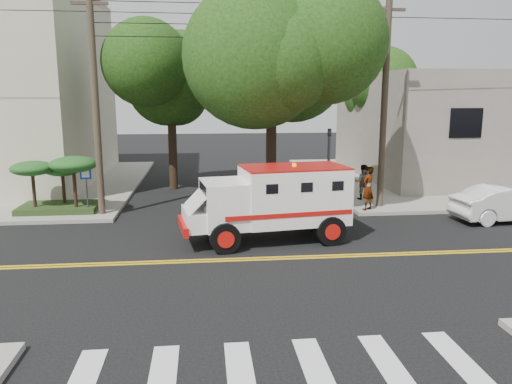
{
  "coord_description": "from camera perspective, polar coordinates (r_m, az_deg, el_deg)",
  "views": [
    {
      "loc": [
        -1.39,
        -14.59,
        5.0
      ],
      "look_at": [
        0.43,
        2.57,
        1.6
      ],
      "focal_mm": 35.0,
      "sensor_mm": 36.0,
      "label": 1
    }
  ],
  "objects": [
    {
      "name": "palm_planter",
      "position": [
        22.32,
        -21.71,
        1.71
      ],
      "size": [
        3.52,
        2.63,
        2.36
      ],
      "color": "#1E3314",
      "rests_on": "sidewalk_nw"
    },
    {
      "name": "building_right",
      "position": [
        33.01,
        23.92,
        6.99
      ],
      "size": [
        14.0,
        12.0,
        6.0
      ],
      "primitive_type": "cube",
      "color": "slate",
      "rests_on": "sidewalk_ne"
    },
    {
      "name": "utility_pole_left",
      "position": [
        21.02,
        -17.84,
        9.26
      ],
      "size": [
        0.28,
        0.28,
        9.0
      ],
      "primitive_type": "cylinder",
      "color": "#382D23",
      "rests_on": "ground"
    },
    {
      "name": "armored_truck",
      "position": [
        17.05,
        2.0,
        -0.82
      ],
      "size": [
        5.9,
        2.94,
        2.58
      ],
      "rotation": [
        0.0,
        0.0,
        0.14
      ],
      "color": "white",
      "rests_on": "ground"
    },
    {
      "name": "accessibility_sign",
      "position": [
        21.62,
        -18.82,
        0.87
      ],
      "size": [
        0.45,
        0.1,
        2.02
      ],
      "color": "#3F3F42",
      "rests_on": "ground"
    },
    {
      "name": "ground",
      "position": [
        15.49,
        -0.59,
        -7.69
      ],
      "size": [
        100.0,
        100.0,
        0.0
      ],
      "primitive_type": "plane",
      "color": "black",
      "rests_on": "ground"
    },
    {
      "name": "traffic_signal",
      "position": [
        21.03,
        8.3,
        3.45
      ],
      "size": [
        0.15,
        0.18,
        3.6
      ],
      "color": "#3F3F42",
      "rests_on": "ground"
    },
    {
      "name": "tree_right",
      "position": [
        32.06,
        12.9,
        12.83
      ],
      "size": [
        4.8,
        4.5,
        8.2
      ],
      "color": "black",
      "rests_on": "ground"
    },
    {
      "name": "pedestrian_a",
      "position": [
        21.6,
        12.66,
        0.42
      ],
      "size": [
        0.81,
        0.77,
        1.87
      ],
      "primitive_type": "imported",
      "rotation": [
        0.0,
        0.0,
        3.82
      ],
      "color": "gray",
      "rests_on": "sidewalk_ne"
    },
    {
      "name": "pedestrian_b",
      "position": [
        23.77,
        12.08,
        1.13
      ],
      "size": [
        0.92,
        0.79,
        1.64
      ],
      "primitive_type": "imported",
      "rotation": [
        0.0,
        0.0,
        2.91
      ],
      "color": "gray",
      "rests_on": "sidewalk_ne"
    },
    {
      "name": "tree_left",
      "position": [
        26.42,
        -9.07,
        12.59
      ],
      "size": [
        4.48,
        4.2,
        7.7
      ],
      "color": "black",
      "rests_on": "ground"
    },
    {
      "name": "utility_pole_right",
      "position": [
        22.17,
        14.44,
        9.51
      ],
      "size": [
        0.28,
        0.28,
        9.0
      ],
      "primitive_type": "cylinder",
      "color": "#382D23",
      "rests_on": "ground"
    },
    {
      "name": "parked_sedan",
      "position": [
        22.22,
        26.76,
        -1.19
      ],
      "size": [
        4.44,
        1.86,
        1.43
      ],
      "primitive_type": "imported",
      "rotation": [
        0.0,
        0.0,
        1.65
      ],
      "color": "silver",
      "rests_on": "ground"
    },
    {
      "name": "sidewalk_ne",
      "position": [
        32.17,
        21.61,
        1.55
      ],
      "size": [
        17.0,
        17.0,
        0.15
      ],
      "primitive_type": "cube",
      "color": "gray",
      "rests_on": "ground"
    },
    {
      "name": "tree_main",
      "position": [
        21.18,
        3.16,
        17.09
      ],
      "size": [
        6.08,
        5.7,
        9.85
      ],
      "color": "black",
      "rests_on": "ground"
    }
  ]
}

